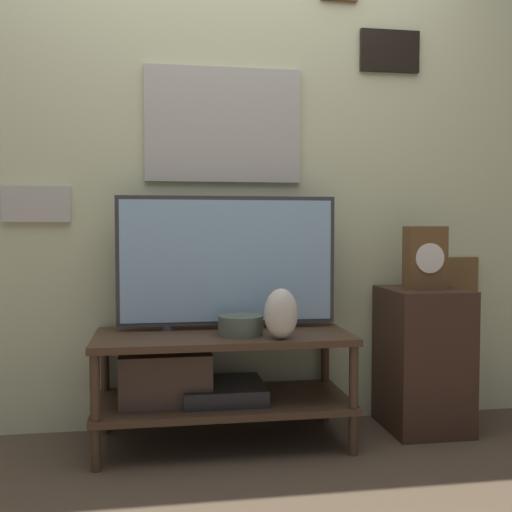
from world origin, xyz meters
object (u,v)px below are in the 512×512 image
vase_wide_bowl (241,325)px  television (228,261)px  mantel_clock (425,258)px  vase_urn_stoneware (281,314)px

vase_wide_bowl → television: bearing=102.3°
mantel_clock → vase_urn_stoneware: bearing=-163.1°
vase_urn_stoneware → mantel_clock: mantel_clock is taller
television → vase_urn_stoneware: 0.40m
television → vase_wide_bowl: 0.32m
television → vase_wide_bowl: size_ratio=5.13×
television → vase_wide_bowl: television is taller
television → mantel_clock: 0.94m
television → mantel_clock: television is taller
television → vase_urn_stoneware: (0.19, -0.29, -0.21)m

